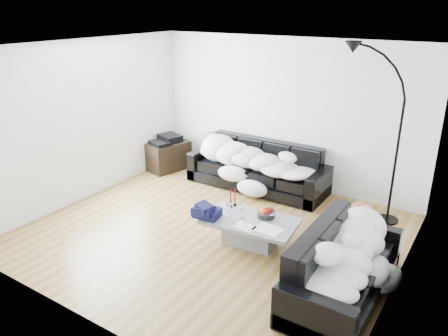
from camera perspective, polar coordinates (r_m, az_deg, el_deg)
The scene contains 24 objects.
ground at distance 6.40m, azimuth -1.48°, elevation -8.37°, with size 5.00×5.00×0.00m, color brown.
wall_back at distance 7.76m, azimuth 7.93°, elevation 7.07°, with size 5.00×0.02×2.60m, color silver.
wall_left at distance 7.53m, azimuth -17.57°, elevation 5.86°, with size 0.02×4.50×2.60m, color silver.
wall_right at distance 4.99m, azimuth 22.83°, elevation -2.30°, with size 0.02×4.50×2.60m, color silver.
ceiling at distance 5.61m, azimuth -1.73°, elevation 15.51°, with size 5.00×5.00×0.00m, color white.
sofa_back at distance 7.74m, azimuth 4.34°, elevation 0.24°, with size 2.49×0.86×0.81m, color black.
sofa_right at distance 5.15m, azimuth 15.44°, elevation -12.02°, with size 1.94×0.83×0.78m, color black.
sleeper_back at distance 7.62m, azimuth 4.21°, elevation 1.71°, with size 2.11×0.73×0.42m, color white, non-canonical shape.
sleeper_right at distance 5.03m, azimuth 15.69°, elevation -9.81°, with size 1.66×0.70×0.41m, color white, non-canonical shape.
teal_cushion at distance 5.51m, azimuth 17.16°, elevation -5.99°, with size 0.36×0.30×0.20m, color #0A4149.
coffee_table at distance 6.04m, azimuth 3.44°, elevation -8.29°, with size 1.25×0.73×0.36m, color #939699.
fruit_bowl at distance 6.01m, azimuth 5.52°, elevation -5.74°, with size 0.25×0.25×0.15m, color white.
wine_glass_a at distance 6.15m, azimuth 2.12°, elevation -4.97°, with size 0.07×0.07×0.16m, color white.
wine_glass_b at distance 6.12m, azimuth 0.60°, elevation -5.12°, with size 0.07×0.07×0.16m, color white.
wine_glass_c at distance 5.95m, azimuth 2.50°, elevation -5.75°, with size 0.08×0.08×0.19m, color white.
candle_left at distance 6.25m, azimuth 0.89°, elevation -4.02°, with size 0.05×0.05×0.26m, color maroon.
candle_right at distance 6.29m, azimuth 1.44°, elevation -3.85°, with size 0.05×0.05×0.26m, color maroon.
newspaper_a at distance 5.73m, azimuth 5.75°, elevation -7.94°, with size 0.36×0.27×0.01m, color silver.
newspaper_b at distance 5.77m, azimuth 2.72°, elevation -7.64°, with size 0.28×0.20×0.01m, color silver.
navy_jacket at distance 5.92m, azimuth -2.44°, elevation -5.08°, with size 0.36×0.30×0.18m, color black, non-canonical shape.
shoes at distance 5.13m, azimuth 9.57°, elevation -16.26°, with size 0.45×0.33×0.10m, color #472311, non-canonical shape.
av_cabinet at distance 8.72m, azimuth -7.39°, elevation 1.62°, with size 0.55×0.80×0.55m, color black.
stereo at distance 8.62m, azimuth -7.49°, elevation 3.76°, with size 0.44×0.34×0.13m, color black.
floor_lamp at distance 6.74m, azimuth 21.70°, elevation 2.30°, with size 0.83×0.33×2.30m, color black, non-canonical shape.
Camera 1 is at (3.18, -4.59, 3.12)m, focal length 35.00 mm.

